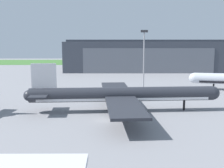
# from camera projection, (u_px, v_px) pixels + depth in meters

# --- Properties ---
(ground_plane) EXTENTS (440.00, 440.00, 0.00)m
(ground_plane) POSITION_uv_depth(u_px,v_px,m) (104.00, 120.00, 61.67)
(ground_plane) COLOR gray
(grass_field_strip) EXTENTS (440.00, 56.00, 0.08)m
(grass_field_strip) POSITION_uv_depth(u_px,v_px,m) (109.00, 62.00, 231.69)
(grass_field_strip) COLOR #427634
(grass_field_strip) RESTS_ON ground_plane
(maintenance_hangar) EXTENTS (92.58, 36.68, 18.06)m
(maintenance_hangar) POSITION_uv_depth(u_px,v_px,m) (145.00, 56.00, 167.79)
(maintenance_hangar) COLOR #383D47
(maintenance_hangar) RESTS_ON ground_plane
(airliner_near_left) EXTENTS (48.36, 42.69, 12.03)m
(airliner_near_left) POSITION_uv_depth(u_px,v_px,m) (122.00, 95.00, 68.89)
(airliner_near_left) COLOR #282B33
(airliner_near_left) RESTS_ON ground_plane
(apron_light_mast) EXTENTS (2.40, 0.50, 20.91)m
(apron_light_mast) POSITION_uv_depth(u_px,v_px,m) (144.00, 56.00, 94.54)
(apron_light_mast) COLOR #99999E
(apron_light_mast) RESTS_ON ground_plane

